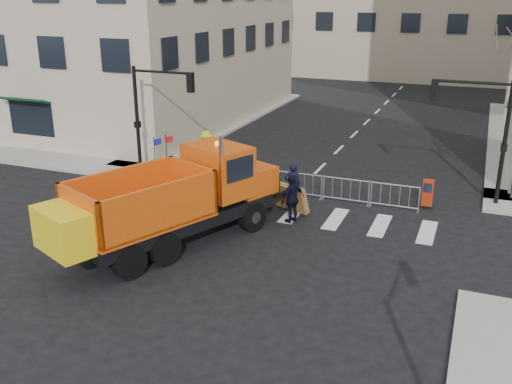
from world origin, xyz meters
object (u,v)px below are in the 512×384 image
at_px(cop_a, 292,185).
at_px(cop_c, 293,199).
at_px(newspaper_box, 428,193).
at_px(worker, 207,149).
at_px(plow_truck, 170,199).
at_px(cop_b, 263,182).

xyz_separation_m(cop_a, cop_c, (0.60, -1.78, 0.04)).
bearing_deg(newspaper_box, cop_c, -146.44).
distance_m(cop_a, worker, 6.50).
height_order(cop_a, cop_c, cop_c).
relative_size(cop_a, worker, 0.98).
relative_size(worker, newspaper_box, 1.76).
xyz_separation_m(cop_a, worker, (-5.66, 3.20, 0.17)).
height_order(plow_truck, cop_a, plow_truck).
relative_size(cop_b, newspaper_box, 1.51).
distance_m(cop_a, newspaper_box, 5.72).
height_order(cop_a, cop_b, cop_a).
height_order(plow_truck, cop_c, plow_truck).
xyz_separation_m(cop_a, cop_b, (-1.37, 0.13, -0.12)).
distance_m(plow_truck, cop_b, 5.83).
height_order(cop_a, newspaper_box, cop_a).
bearing_deg(newspaper_box, worker, 169.63).
bearing_deg(plow_truck, cop_a, -3.16).
bearing_deg(cop_b, worker, -15.02).
xyz_separation_m(plow_truck, worker, (-2.91, 8.66, -0.66)).
xyz_separation_m(plow_truck, newspaper_box, (8.16, 7.29, -1.08)).
xyz_separation_m(plow_truck, cop_a, (2.74, 5.46, -0.83)).
height_order(cop_b, worker, worker).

